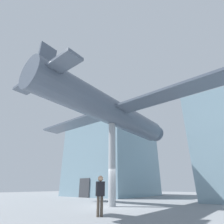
% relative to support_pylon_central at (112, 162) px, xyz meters
% --- Properties ---
extents(ground_plane, '(80.00, 80.00, 0.00)m').
position_rel_support_pylon_central_xyz_m(ground_plane, '(0.00, 0.00, -3.06)').
color(ground_plane, gray).
extents(glass_pavilion_left, '(10.66, 12.09, 10.44)m').
position_rel_support_pylon_central_xyz_m(glass_pavilion_left, '(-9.47, 12.35, 1.87)').
color(glass_pavilion_left, '#7593A3').
rests_on(glass_pavilion_left, ground_plane).
extents(support_pylon_central, '(0.55, 0.55, 6.12)m').
position_rel_support_pylon_central_xyz_m(support_pylon_central, '(0.00, 0.00, 0.00)').
color(support_pylon_central, '#999EA3').
rests_on(support_pylon_central, ground_plane).
extents(suspended_airplane, '(18.53, 16.41, 3.54)m').
position_rel_support_pylon_central_xyz_m(suspended_airplane, '(0.00, 0.27, 4.17)').
color(suspended_airplane, '#4C5666').
rests_on(suspended_airplane, support_pylon_central).
extents(visitor_person, '(0.38, 0.46, 1.81)m').
position_rel_support_pylon_central_xyz_m(visitor_person, '(2.30, -3.89, -2.01)').
color(visitor_person, '#4C4238').
rests_on(visitor_person, ground_plane).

